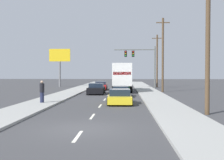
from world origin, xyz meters
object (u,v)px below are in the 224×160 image
utility_pole_near (208,45)px  utility_pole_mid (163,54)px  car_black (96,89)px  roadside_billboard (60,60)px  car_tan (121,92)px  traffic_signal_mast (138,57)px  pedestrian_near_corner (42,92)px  utility_pole_far (157,60)px  box_truck (122,76)px  car_red (101,86)px  car_yellow (120,97)px

utility_pole_near → utility_pole_mid: size_ratio=0.85×
car_black → roadside_billboard: (-8.21, 15.67, 4.21)m
car_tan → traffic_signal_mast: size_ratio=0.62×
pedestrian_near_corner → utility_pole_mid: bearing=50.9°
traffic_signal_mast → utility_pole_far: bearing=52.7°
box_truck → pedestrian_near_corner: box_truck is taller
utility_pole_mid → utility_pole_near: bearing=-89.9°
car_red → car_black: 7.94m
car_yellow → utility_pole_far: size_ratio=0.45×
car_red → utility_pole_far: (9.20, 7.33, 4.13)m
car_tan → pedestrian_near_corner: (-6.28, -7.42, 0.50)m
car_red → roadside_billboard: bearing=136.2°
car_yellow → utility_pole_near: utility_pole_near is taller
box_truck → roadside_billboard: size_ratio=1.26×
utility_pole_mid → pedestrian_near_corner: bearing=-129.1°
traffic_signal_mast → utility_pole_near: bearing=-83.6°
car_black → traffic_signal_mast: traffic_signal_mast is taller
box_truck → car_black: bearing=-126.8°
car_tan → roadside_billboard: bearing=120.5°
roadside_billboard → pedestrian_near_corner: 27.10m
car_red → roadside_billboard: roadside_billboard is taller
utility_pole_near → car_black: bearing=118.4°
utility_pole_near → pedestrian_near_corner: (-11.78, 4.93, -3.24)m
car_yellow → utility_pole_mid: bearing=68.7°
utility_pole_near → utility_pole_mid: (-0.03, 19.39, 0.75)m
roadside_billboard → utility_pole_near: bearing=-62.0°
car_tan → car_yellow: size_ratio=1.01×
roadside_billboard → car_red: bearing=-43.8°
car_black → utility_pole_far: bearing=59.4°
car_tan → pedestrian_near_corner: size_ratio=2.33×
traffic_signal_mast → roadside_billboard: roadside_billboard is taller
utility_pole_near → utility_pole_far: bearing=88.9°
car_tan → utility_pole_near: utility_pole_near is taller
car_yellow → box_truck: bearing=89.7°
car_black → pedestrian_near_corner: 11.23m
car_tan → car_yellow: (0.04, -6.86, 0.02)m
utility_pole_near → utility_pole_mid: 19.40m
utility_pole_mid → roadside_billboard: bearing=144.3°
car_red → car_tan: bearing=-74.5°
car_red → car_black: (0.16, -7.94, 0.00)m
box_truck → utility_pole_mid: bearing=-3.8°
car_black → utility_pole_mid: bearing=23.9°
car_black → roadside_billboard: bearing=117.7°
car_tan → roadside_billboard: size_ratio=0.61×
traffic_signal_mast → roadside_billboard: (-13.71, 5.06, -0.16)m
utility_pole_mid → roadside_billboard: (-16.64, 11.94, -0.22)m
car_yellow → utility_pole_far: utility_pole_far is taller
box_truck → roadside_billboard: roadside_billboard is taller
car_yellow → traffic_signal_mast: bearing=83.1°
utility_pole_far → pedestrian_near_corner: bearing=-115.5°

